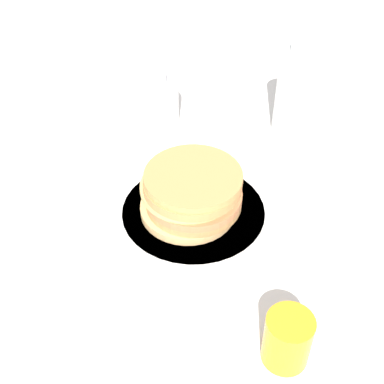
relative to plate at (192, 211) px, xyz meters
name	(u,v)px	position (x,y,z in m)	size (l,w,h in m)	color
ground_plane	(185,223)	(0.00, 0.03, -0.01)	(4.00, 4.00, 0.00)	silver
plate	(192,211)	(0.00, 0.00, 0.00)	(0.28, 0.28, 0.01)	silver
pancake_stack	(192,193)	(0.00, 0.00, 0.05)	(0.19, 0.18, 0.09)	tan
juice_glass	(287,339)	(-0.28, 0.15, 0.04)	(0.07, 0.07, 0.08)	orange
cream_jug	(153,101)	(0.25, -0.19, 0.04)	(0.11, 0.11, 0.12)	white
water_bottle_near	(294,93)	(-0.01, -0.33, 0.09)	(0.07, 0.07, 0.21)	silver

